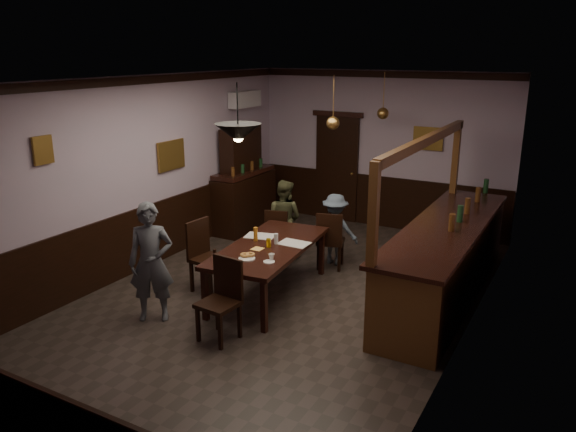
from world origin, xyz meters
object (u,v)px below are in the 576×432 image
Objects in this scene: pendant_iron at (238,133)px; chair_far_left at (278,233)px; sideboard at (244,189)px; chair_far_right at (330,238)px; pendant_brass_far at (383,114)px; person_seated_left at (284,218)px; person_seated_right at (335,229)px; pendant_brass_mid at (333,123)px; person_standing at (151,262)px; chair_near at (223,295)px; chair_side at (204,252)px; dining_table at (269,249)px; bar_counter at (445,259)px; soda_can at (269,243)px; coffee_cup at (272,257)px.

chair_far_left is at bearing 107.59° from pendant_iron.
chair_far_right is at bearing -25.41° from sideboard.
chair_far_right is at bearing -94.99° from pendant_brass_far.
person_seated_right is at bearing -174.36° from person_seated_left.
pendant_brass_mid is (0.89, -0.07, 1.64)m from person_seated_left.
chair_far_right is 2.50m from pendant_brass_far.
chair_near is at bearing -30.35° from person_standing.
person_seated_left is (0.31, 1.77, 0.09)m from chair_side.
chair_side is 1.09m from person_standing.
pendant_iron reaches higher than person_standing.
person_seated_right is 2.27m from pendant_brass_far.
dining_table is at bearing 101.68° from chair_near.
pendant_iron is at bearing 66.62° from chair_far_right.
bar_counter is 3.40m from pendant_iron.
person_seated_left is at bearing -124.97° from pendant_brass_far.
sideboard reaches higher than chair_far_left.
pendant_brass_mid is (1.21, 2.78, 1.52)m from person_standing.
pendant_brass_mid is (0.29, 1.43, 1.61)m from dining_table.
person_standing is (-1.26, -2.66, 0.26)m from chair_far_right.
dining_table is 2.46m from bar_counter.
chair_far_left is 2.78m from pendant_brass_far.
pendant_brass_mid reaches higher than chair_near.
person_standing is 0.39× the size of bar_counter.
dining_table is at bearing 95.67° from pendant_iron.
person_seated_left is 10.92× the size of soda_can.
chair_near is 0.76× the size of person_seated_left.
chair_side is at bearing -67.68° from sideboard.
sideboard is 2.43× the size of pendant_brass_far.
chair_side is 8.63× the size of soda_can.
person_seated_right is 9.68× the size of soda_can.
pendant_brass_mid reaches higher than sideboard.
dining_table is at bearing 23.33° from person_standing.
sideboard is at bearing 129.56° from soda_can.
pendant_brass_far is at bearing 131.37° from bar_counter.
person_seated_right is at bearing 166.51° from bar_counter.
soda_can is (0.60, -1.29, 0.33)m from chair_far_left.
pendant_brass_mid is (-1.89, 0.29, 1.72)m from bar_counter.
soda_can is at bearing 20.78° from person_standing.
person_seated_left is 1.70m from soda_can.
chair_far_left is 0.90m from chair_far_right.
coffee_cup is at bearing 51.71° from pendant_iron.
chair_near reaches higher than soda_can.
person_standing is (-0.36, -2.58, 0.29)m from chair_far_left.
pendant_iron is at bearing -84.33° from dining_table.
chair_far_right is 1.85m from bar_counter.
person_seated_right is at bearing -97.51° from pendant_brass_far.
person_seated_left is at bearing 111.86° from dining_table.
dining_table is 2.82× the size of pendant_brass_far.
coffee_cup is at bearing -54.70° from soda_can.
dining_table is 2.43× the size of chair_far_right.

